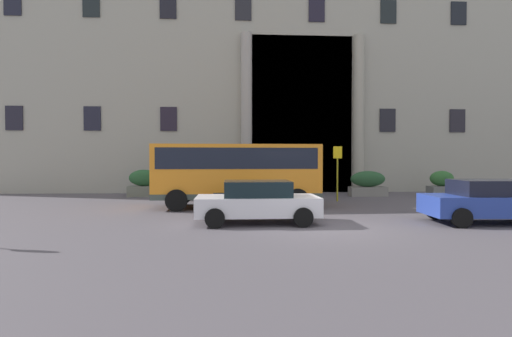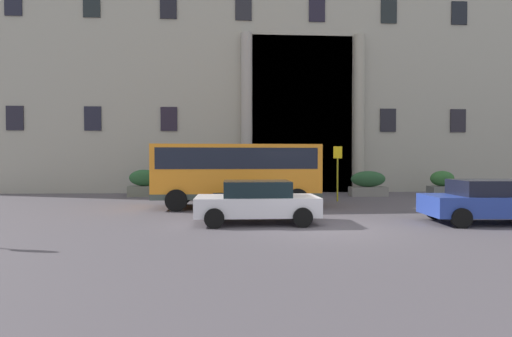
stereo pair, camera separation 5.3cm
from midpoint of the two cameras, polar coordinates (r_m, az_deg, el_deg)
The scene contains 11 objects.
ground_plane at distance 12.33m, azimuth 10.92°, elevation -8.85°, with size 80.00×64.00×0.12m, color #514C52.
office_building_facade at distance 30.59m, azimuth 2.59°, elevation 17.37°, with size 40.90×9.60×21.13m.
orange_minibus at distance 17.27m, azimuth -2.76°, elevation -0.21°, with size 7.22×2.93×2.76m.
bus_stop_sign at distance 20.03m, azimuth 11.91°, elevation 0.14°, with size 0.44×0.08×2.77m.
hedge_planter_west at distance 22.47m, azimuth -0.69°, elevation -2.21°, with size 1.71×0.70×1.50m.
hedge_planter_entrance_left at distance 25.59m, azimuth 25.62°, elevation -1.98°, with size 1.49×0.92×1.44m.
hedge_planter_far_west at distance 23.06m, azimuth -15.94°, elevation -2.13°, with size 1.78×0.74×1.53m.
hedge_planter_entrance_right at distance 23.37m, azimuth 16.13°, elevation -2.19°, with size 2.11×0.83×1.45m.
parked_sedan_second at distance 15.08m, azimuth 31.10°, elevation -4.10°, with size 4.25×2.19×1.44m.
parked_estate_mid at distance 12.99m, azimuth 0.23°, elevation -4.82°, with size 4.04×2.09×1.40m.
motorcycle_near_kerb at distance 15.13m, azimuth -4.66°, elevation -4.97°, with size 1.94×0.61×0.89m.
Camera 2 is at (-2.96, -11.77, 2.12)m, focal length 27.36 mm.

